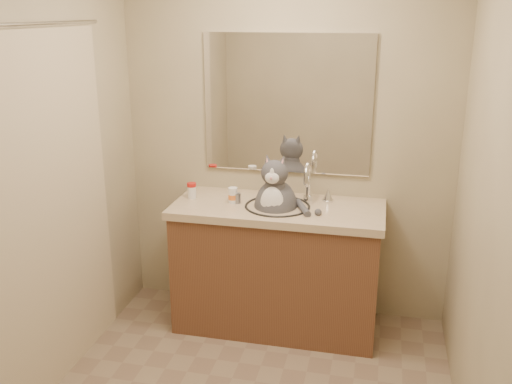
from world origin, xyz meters
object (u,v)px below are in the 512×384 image
at_px(cat, 276,204).
at_px(pill_bottle_redcap, 192,190).
at_px(pill_bottle_orange, 233,196).
at_px(grey_canister, 237,198).

bearing_deg(cat, pill_bottle_redcap, 177.39).
relative_size(pill_bottle_orange, grey_canister, 1.52).
bearing_deg(pill_bottle_orange, grey_canister, 1.94).
bearing_deg(pill_bottle_redcap, grey_canister, -6.48).
xyz_separation_m(pill_bottle_redcap, grey_canister, (0.32, -0.04, -0.02)).
xyz_separation_m(cat, pill_bottle_redcap, (-0.57, 0.05, 0.03)).
xyz_separation_m(pill_bottle_redcap, pill_bottle_orange, (0.29, -0.04, -0.00)).
bearing_deg(cat, pill_bottle_orange, 179.86).
xyz_separation_m(pill_bottle_orange, grey_canister, (0.03, 0.00, -0.02)).
distance_m(pill_bottle_redcap, grey_canister, 0.32).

